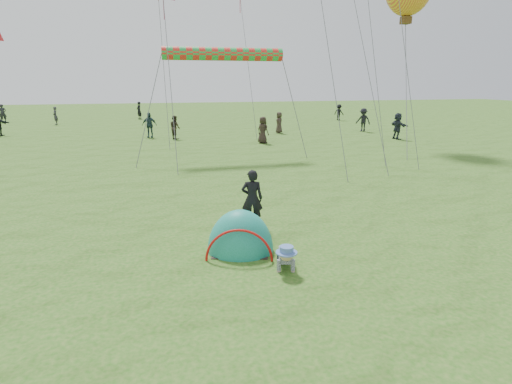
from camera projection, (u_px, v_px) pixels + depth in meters
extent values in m
plane|color=#1C5710|center=(285.00, 270.00, 8.30)|extent=(140.00, 140.00, 0.00)
ellipsoid|color=#127E5D|center=(240.00, 251.00, 9.28)|extent=(1.80, 1.61, 1.98)
imported|color=black|center=(252.00, 199.00, 10.64)|extent=(0.64, 0.49, 1.57)
imported|color=#312F37|center=(55.00, 116.00, 36.32)|extent=(0.49, 0.64, 1.60)
imported|color=black|center=(339.00, 112.00, 40.41)|extent=(1.08, 1.17, 1.58)
imported|color=#352923|center=(279.00, 123.00, 30.21)|extent=(0.65, 0.86, 1.58)
imported|color=#252B37|center=(398.00, 126.00, 27.02)|extent=(0.62, 1.67, 1.77)
imported|color=black|center=(139.00, 110.00, 41.65)|extent=(0.66, 0.77, 1.78)
imported|color=#31281F|center=(175.00, 127.00, 27.08)|extent=(0.87, 0.95, 1.59)
imported|color=#263D45|center=(149.00, 125.00, 27.83)|extent=(1.08, 0.63, 1.73)
imported|color=black|center=(363.00, 120.00, 31.23)|extent=(1.23, 1.33, 1.79)
imported|color=black|center=(263.00, 130.00, 25.22)|extent=(0.91, 0.97, 1.67)
imported|color=black|center=(3.00, 113.00, 38.18)|extent=(0.74, 0.63, 1.73)
cylinder|color=red|center=(224.00, 54.00, 19.74)|extent=(5.99, 0.64, 0.64)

